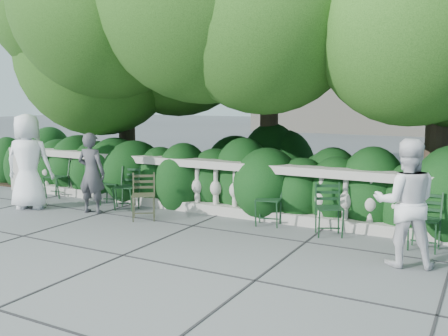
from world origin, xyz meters
The scene contains 14 objects.
ground centered at (0.00, 0.00, 0.00)m, with size 90.00×90.00×0.00m, color #52565A.
balustrade centered at (0.00, 1.80, 0.49)m, with size 12.00×0.44×1.00m.
shrub_hedge centered at (0.00, 3.00, 0.00)m, with size 15.00×2.60×1.70m, color black, non-canonical shape.
tree_canopy centered at (0.69, 3.19, 3.96)m, with size 15.04×6.52×6.78m.
chair_a centered at (-4.39, 1.35, 0.00)m, with size 0.44×0.48×0.84m, color black, non-canonical shape.
chair_b centered at (-2.78, 1.30, 0.00)m, with size 0.44×0.48×0.84m, color black, non-canonical shape.
chair_c centered at (-2.25, 1.11, 0.00)m, with size 0.44×0.48×0.84m, color black, non-canonical shape.
chair_d centered at (3.09, 1.10, 0.00)m, with size 0.44×0.48×0.84m, color black, non-canonical shape.
chair_e centered at (0.63, 1.31, 0.00)m, with size 0.44×0.48×0.84m, color black, non-canonical shape.
chair_f centered at (1.76, 1.20, 0.00)m, with size 0.44×0.48×0.84m, color black, non-canonical shape.
chair_weathered centered at (-1.40, 0.64, 0.00)m, with size 0.44×0.48×0.84m, color black, non-canonical shape.
person_businessman centered at (-4.00, 0.44, 0.92)m, with size 0.90×0.59×1.85m, color white.
person_woman_grey centered at (-2.66, 0.73, 0.76)m, with size 0.55×0.36×1.51m, color #3D3D41.
person_casual_man centered at (2.94, 0.44, 0.82)m, with size 0.80×0.62×1.64m, color silver.
Camera 1 is at (3.88, -6.14, 2.16)m, focal length 40.00 mm.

